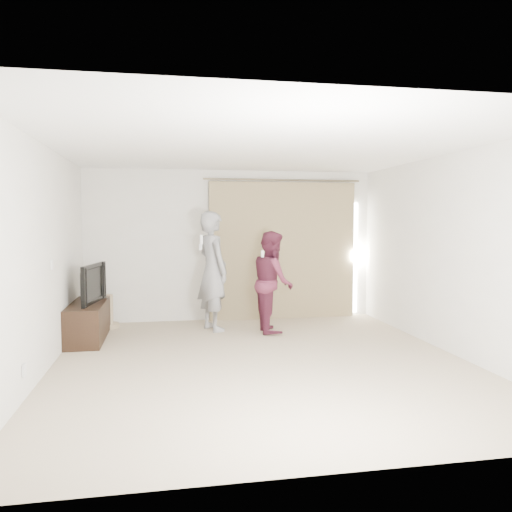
# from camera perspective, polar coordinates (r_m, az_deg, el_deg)

# --- Properties ---
(floor) EXTENTS (5.50, 5.50, 0.00)m
(floor) POSITION_cam_1_polar(r_m,az_deg,el_deg) (6.24, 0.67, -12.01)
(floor) COLOR tan
(floor) RESTS_ON ground
(wall_back) EXTENTS (5.00, 0.04, 2.60)m
(wall_back) POSITION_cam_1_polar(r_m,az_deg,el_deg) (8.72, -2.78, 1.23)
(wall_back) COLOR silver
(wall_back) RESTS_ON ground
(wall_left) EXTENTS (0.04, 5.50, 2.60)m
(wall_left) POSITION_cam_1_polar(r_m,az_deg,el_deg) (6.05, -23.24, -0.31)
(wall_left) COLOR silver
(wall_left) RESTS_ON ground
(ceiling) EXTENTS (5.00, 5.50, 0.01)m
(ceiling) POSITION_cam_1_polar(r_m,az_deg,el_deg) (6.06, 0.69, 12.35)
(ceiling) COLOR white
(ceiling) RESTS_ON wall_back
(curtain) EXTENTS (2.80, 0.11, 2.46)m
(curtain) POSITION_cam_1_polar(r_m,az_deg,el_deg) (8.82, 3.18, 0.64)
(curtain) COLOR tan
(curtain) RESTS_ON ground
(tv_console) EXTENTS (0.48, 1.40, 0.54)m
(tv_console) POSITION_cam_1_polar(r_m,az_deg,el_deg) (7.70, -18.65, -7.08)
(tv_console) COLOR black
(tv_console) RESTS_ON ground
(tv) EXTENTS (0.30, 0.99, 0.57)m
(tv) POSITION_cam_1_polar(r_m,az_deg,el_deg) (7.61, -18.74, -2.99)
(tv) COLOR black
(tv) RESTS_ON tv_console
(scratching_post) EXTENTS (0.40, 0.40, 0.53)m
(scratching_post) POSITION_cam_1_polar(r_m,az_deg,el_deg) (8.46, -16.75, -6.41)
(scratching_post) COLOR tan
(scratching_post) RESTS_ON ground
(person_man) EXTENTS (0.67, 0.80, 1.88)m
(person_man) POSITION_cam_1_polar(r_m,az_deg,el_deg) (7.87, -4.97, -1.71)
(person_man) COLOR gray
(person_man) RESTS_ON ground
(person_woman) EXTENTS (0.61, 0.77, 1.57)m
(person_woman) POSITION_cam_1_polar(r_m,az_deg,el_deg) (7.76, 1.90, -2.92)
(person_woman) COLOR #561E31
(person_woman) RESTS_ON ground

